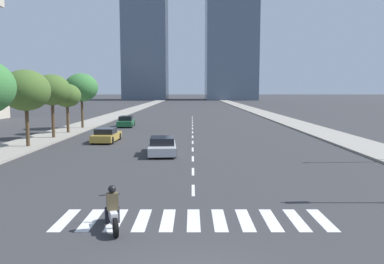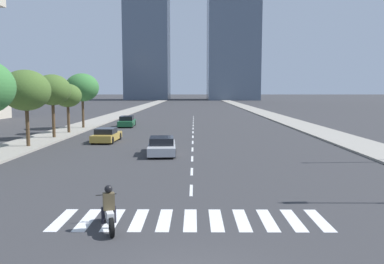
# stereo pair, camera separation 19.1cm
# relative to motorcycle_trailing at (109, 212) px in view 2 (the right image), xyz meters

# --- Properties ---
(sidewalk_east) EXTENTS (4.00, 260.00, 0.15)m
(sidewalk_east) POSITION_rel_motorcycle_trailing_xyz_m (16.38, 25.92, -0.51)
(sidewalk_east) COLOR gray
(sidewalk_east) RESTS_ON ground
(sidewalk_west) EXTENTS (4.00, 260.00, 0.15)m
(sidewalk_west) POSITION_rel_motorcycle_trailing_xyz_m (-11.09, 25.92, -0.51)
(sidewalk_west) COLOR gray
(sidewalk_west) RESTS_ON ground
(crosswalk_near) EXTENTS (9.45, 2.34, 0.01)m
(crosswalk_near) POSITION_rel_motorcycle_trailing_xyz_m (2.65, 0.89, -0.58)
(crosswalk_near) COLOR silver
(crosswalk_near) RESTS_ON ground
(lane_divider_center) EXTENTS (0.14, 50.00, 0.01)m
(lane_divider_center) POSITION_rel_motorcycle_trailing_xyz_m (2.65, 28.89, -0.58)
(lane_divider_center) COLOR silver
(lane_divider_center) RESTS_ON ground
(motorcycle_trailing) EXTENTS (0.95, 1.99, 1.49)m
(motorcycle_trailing) POSITION_rel_motorcycle_trailing_xyz_m (0.00, 0.00, 0.00)
(motorcycle_trailing) COLOR black
(motorcycle_trailing) RESTS_ON ground
(sedan_green_0) EXTENTS (2.02, 4.65, 1.33)m
(sedan_green_0) POSITION_rel_motorcycle_trailing_xyz_m (-5.61, 35.30, 0.03)
(sedan_green_0) COLOR #1E6038
(sedan_green_0) RESTS_ON ground
(sedan_silver_1) EXTENTS (2.18, 4.83, 1.24)m
(sedan_silver_1) POSITION_rel_motorcycle_trailing_xyz_m (0.48, 14.73, -0.01)
(sedan_silver_1) COLOR #B7BABF
(sedan_silver_1) RESTS_ON ground
(sedan_gold_2) EXTENTS (1.95, 4.30, 1.22)m
(sedan_gold_2) POSITION_rel_motorcycle_trailing_xyz_m (-4.92, 21.20, -0.02)
(sedan_gold_2) COLOR #B28E38
(sedan_gold_2) RESTS_ON ground
(street_tree_second) EXTENTS (3.74, 3.74, 5.95)m
(street_tree_second) POSITION_rel_motorcycle_trailing_xyz_m (-10.29, 17.67, 3.91)
(street_tree_second) COLOR #4C3823
(street_tree_second) RESTS_ON sidewalk_west
(street_tree_third) EXTENTS (3.34, 3.34, 5.81)m
(street_tree_third) POSITION_rel_motorcycle_trailing_xyz_m (-10.29, 23.23, 3.94)
(street_tree_third) COLOR #4C3823
(street_tree_third) RESTS_ON sidewalk_west
(street_tree_fourth) EXTENTS (2.84, 2.84, 5.03)m
(street_tree_fourth) POSITION_rel_motorcycle_trailing_xyz_m (-10.29, 27.44, 3.36)
(street_tree_fourth) COLOR #4C3823
(street_tree_fourth) RESTS_ON sidewalk_west
(street_tree_fifth) EXTENTS (3.83, 3.83, 6.31)m
(street_tree_fifth) POSITION_rel_motorcycle_trailing_xyz_m (-10.29, 32.69, 4.23)
(street_tree_fifth) COLOR #4C3823
(street_tree_fifth) RESTS_ON sidewalk_west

